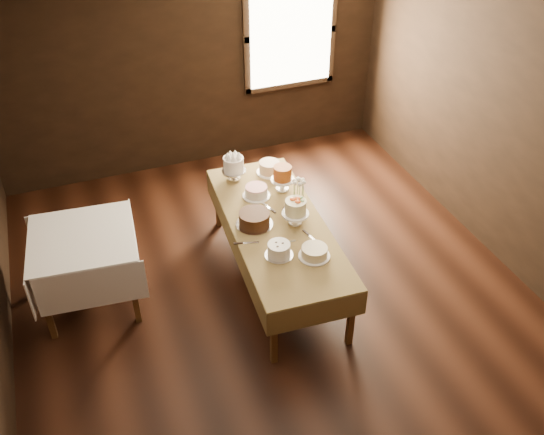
{
  "coord_description": "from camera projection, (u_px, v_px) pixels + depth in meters",
  "views": [
    {
      "loc": [
        -1.6,
        -4.0,
        4.28
      ],
      "look_at": [
        0.0,
        0.2,
        0.95
      ],
      "focal_mm": 39.82,
      "sensor_mm": 36.0,
      "label": 1
    }
  ],
  "objects": [
    {
      "name": "flower_bouquet",
      "position": [
        299.0,
        187.0,
        5.96
      ],
      "size": [
        0.14,
        0.14,
        0.2
      ],
      "primitive_type": null,
      "color": "white",
      "rests_on": "flower_vase"
    },
    {
      "name": "floor",
      "position": [
        279.0,
        305.0,
        6.0
      ],
      "size": [
        5.0,
        6.0,
        0.01
      ],
      "primitive_type": "cube",
      "color": "black",
      "rests_on": "ground"
    },
    {
      "name": "wall_right",
      "position": [
        518.0,
        138.0,
        5.88
      ],
      "size": [
        0.02,
        6.0,
        2.8
      ],
      "primitive_type": "cube",
      "color": "black",
      "rests_on": "ground"
    },
    {
      "name": "cake_swirl",
      "position": [
        279.0,
        250.0,
        5.48
      ],
      "size": [
        0.29,
        0.29,
        0.13
      ],
      "color": "silver",
      "rests_on": "display_table"
    },
    {
      "name": "wall_back",
      "position": [
        191.0,
        62.0,
        7.42
      ],
      "size": [
        5.0,
        0.02,
        2.8
      ],
      "primitive_type": "cube",
      "color": "black",
      "rests_on": "ground"
    },
    {
      "name": "cake_lattice",
      "position": [
        256.0,
        192.0,
        6.26
      ],
      "size": [
        0.29,
        0.29,
        0.11
      ],
      "color": "white",
      "rests_on": "display_table"
    },
    {
      "name": "cake_server_b",
      "position": [
        314.0,
        239.0,
        5.7
      ],
      "size": [
        0.08,
        0.24,
        0.01
      ],
      "primitive_type": "cube",
      "rotation": [
        0.0,
        0.0,
        -1.34
      ],
      "color": "silver",
      "rests_on": "display_table"
    },
    {
      "name": "cake_server_e",
      "position": [
        251.0,
        243.0,
        5.66
      ],
      "size": [
        0.24,
        0.09,
        0.01
      ],
      "primitive_type": "cube",
      "rotation": [
        0.0,
        0.0,
        -0.26
      ],
      "color": "silver",
      "rests_on": "display_table"
    },
    {
      "name": "cake_cream",
      "position": [
        314.0,
        252.0,
        5.48
      ],
      "size": [
        0.34,
        0.34,
        0.1
      ],
      "color": "white",
      "rests_on": "display_table"
    },
    {
      "name": "ceiling",
      "position": [
        282.0,
        27.0,
        4.34
      ],
      "size": [
        5.0,
        6.0,
        0.01
      ],
      "primitive_type": "cube",
      "color": "beige",
      "rests_on": "wall_back"
    },
    {
      "name": "side_table",
      "position": [
        83.0,
        245.0,
        5.63
      ],
      "size": [
        1.05,
        1.05,
        0.82
      ],
      "rotation": [
        0.0,
        0.0,
        -0.09
      ],
      "color": "#4A2D13",
      "rests_on": "ground"
    },
    {
      "name": "cake_server_d",
      "position": [
        288.0,
        202.0,
        6.2
      ],
      "size": [
        0.18,
        0.19,
        0.01
      ],
      "primitive_type": "cube",
      "rotation": [
        0.0,
        0.0,
        0.83
      ],
      "color": "silver",
      "rests_on": "display_table"
    },
    {
      "name": "window",
      "position": [
        291.0,
        34.0,
        7.63
      ],
      "size": [
        1.1,
        0.05,
        1.3
      ],
      "primitive_type": "cube",
      "color": "#FFEABF",
      "rests_on": "wall_back"
    },
    {
      "name": "display_table",
      "position": [
        277.0,
        227.0,
        5.95
      ],
      "size": [
        1.04,
        2.36,
        0.71
      ],
      "rotation": [
        0.0,
        0.0,
        -0.06
      ],
      "color": "#4A2D13",
      "rests_on": "ground"
    },
    {
      "name": "cake_server_a",
      "position": [
        288.0,
        242.0,
        5.67
      ],
      "size": [
        0.24,
        0.04,
        0.01
      ],
      "primitive_type": "cube",
      "rotation": [
        0.0,
        0.0,
        -0.07
      ],
      "color": "silver",
      "rests_on": "display_table"
    },
    {
      "name": "cake_meringue",
      "position": [
        234.0,
        169.0,
        6.48
      ],
      "size": [
        0.28,
        0.28,
        0.28
      ],
      "color": "silver",
      "rests_on": "display_table"
    },
    {
      "name": "cake_speckled",
      "position": [
        269.0,
        168.0,
        6.62
      ],
      "size": [
        0.28,
        0.28,
        0.13
      ],
      "color": "white",
      "rests_on": "display_table"
    },
    {
      "name": "cake_server_c",
      "position": [
        266.0,
        205.0,
        6.15
      ],
      "size": [
        0.09,
        0.24,
        0.01
      ],
      "primitive_type": "cube",
      "rotation": [
        0.0,
        0.0,
        1.84
      ],
      "color": "silver",
      "rests_on": "display_table"
    },
    {
      "name": "cake_chocolate",
      "position": [
        254.0,
        219.0,
        5.85
      ],
      "size": [
        0.39,
        0.39,
        0.14
      ],
      "color": "silver",
      "rests_on": "display_table"
    },
    {
      "name": "cake_flowers",
      "position": [
        295.0,
        213.0,
        5.85
      ],
      "size": [
        0.27,
        0.27,
        0.27
      ],
      "color": "white",
      "rests_on": "display_table"
    },
    {
      "name": "cake_caramel",
      "position": [
        282.0,
        179.0,
        6.32
      ],
      "size": [
        0.25,
        0.25,
        0.29
      ],
      "color": "white",
      "rests_on": "display_table"
    },
    {
      "name": "flower_vase",
      "position": [
        298.0,
        203.0,
        6.07
      ],
      "size": [
        0.18,
        0.18,
        0.14
      ],
      "primitive_type": "imported",
      "rotation": [
        0.0,
        0.0,
        0.37
      ],
      "color": "#2D2823",
      "rests_on": "display_table"
    }
  ]
}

